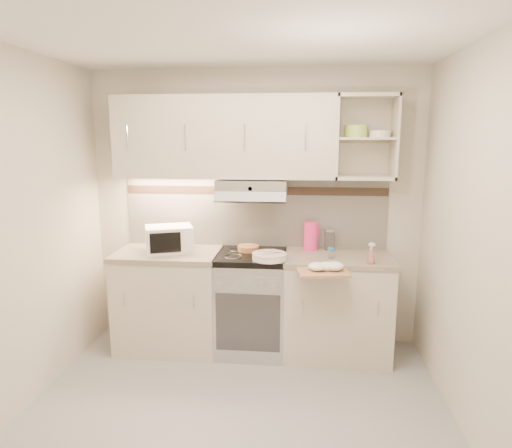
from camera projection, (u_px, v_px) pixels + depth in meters
name	position (u px, v px, depth m)	size (l,w,h in m)	color
ground	(234.00, 423.00, 3.08)	(3.00, 3.00, 0.00)	gray
room_shell	(240.00, 178.00, 3.13)	(3.04, 2.84, 2.52)	beige
base_cabinet_left	(170.00, 301.00, 4.15)	(0.90, 0.60, 0.86)	beige
worktop_left	(168.00, 254.00, 4.06)	(0.92, 0.62, 0.04)	gray
base_cabinet_right	(336.00, 308.00, 4.00)	(0.90, 0.60, 0.86)	beige
worktop_right	(338.00, 258.00, 3.91)	(0.92, 0.62, 0.04)	gray
electric_range	(252.00, 302.00, 4.07)	(0.60, 0.60, 0.90)	#B7B7BC
microwave	(169.00, 239.00, 4.04)	(0.48, 0.42, 0.23)	white
watering_can	(165.00, 245.00, 3.96)	(0.26, 0.13, 0.22)	silver
plate_stack	(269.00, 256.00, 3.79)	(0.29, 0.29, 0.06)	white
bread_loaf	(248.00, 248.00, 4.07)	(0.19, 0.19, 0.05)	olive
pink_pitcher	(311.00, 236.00, 4.11)	(0.14, 0.13, 0.25)	#FC2E81
glass_jar	(329.00, 240.00, 4.09)	(0.10, 0.10, 0.19)	white
spice_jar	(331.00, 253.00, 3.83)	(0.06, 0.06, 0.09)	white
spray_bottle	(371.00, 255.00, 3.66)	(0.07, 0.07, 0.18)	pink
cutting_board	(322.00, 271.00, 3.58)	(0.39, 0.35, 0.02)	tan
dish_towel	(325.00, 267.00, 3.53)	(0.26, 0.22, 0.07)	white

